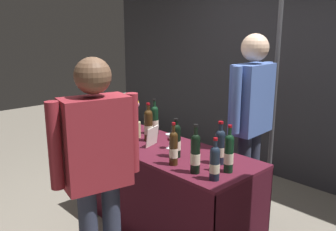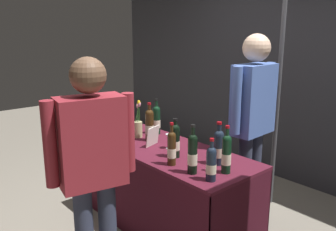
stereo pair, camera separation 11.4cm
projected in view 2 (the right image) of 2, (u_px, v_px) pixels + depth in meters
ground_plane at (168, 228)px, 3.22m from camera, size 12.00×12.00×0.00m
back_partition at (288, 72)px, 4.08m from camera, size 6.03×0.12×2.57m
tasting_table at (168, 175)px, 3.09m from camera, size 1.63×0.69×0.76m
featured_wine_bottle at (226, 153)px, 2.50m from camera, size 0.07×0.07×0.35m
display_bottle_0 at (219, 147)px, 2.67m from camera, size 0.08×0.08×0.34m
display_bottle_1 at (193, 153)px, 2.50m from camera, size 0.07×0.07×0.36m
display_bottle_2 at (149, 125)px, 3.24m from camera, size 0.08×0.08×0.36m
display_bottle_3 at (211, 163)px, 2.38m from camera, size 0.07×0.07×0.30m
display_bottle_4 at (175, 140)px, 2.82m from camera, size 0.08×0.08×0.32m
display_bottle_5 at (156, 119)px, 3.45m from camera, size 0.08×0.08×0.35m
display_bottle_6 at (172, 148)px, 2.66m from camera, size 0.07×0.07×0.33m
wine_glass_near_vendor at (117, 129)px, 3.27m from camera, size 0.07×0.07×0.15m
wine_glass_mid at (169, 138)px, 3.04m from camera, size 0.07×0.07×0.13m
flower_vase at (138, 126)px, 3.35m from camera, size 0.08×0.08×0.36m
brochure_stand at (153, 136)px, 3.11m from camera, size 0.08×0.18×0.17m
vendor_presenter at (253, 113)px, 3.10m from camera, size 0.24×0.59×1.73m
taster_foreground_right at (93, 161)px, 2.21m from camera, size 0.29×0.57×1.61m
booth_signpost at (280, 67)px, 3.37m from camera, size 0.44×0.04×2.39m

